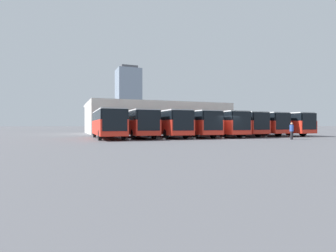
# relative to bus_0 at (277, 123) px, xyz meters

# --- Properties ---
(ground_plane) EXTENTS (600.00, 600.00, 0.00)m
(ground_plane) POSITION_rel_bus_0_xyz_m (12.05, 5.15, -1.75)
(ground_plane) COLOR #5B5B60
(bus_0) EXTENTS (2.93, 11.09, 3.13)m
(bus_0) POSITION_rel_bus_0_xyz_m (0.00, 0.00, 0.00)
(bus_0) COLOR red
(bus_0) RESTS_ON ground_plane
(curb_divider_0) EXTENTS (0.41, 5.43, 0.15)m
(curb_divider_0) POSITION_rel_bus_0_xyz_m (1.72, 1.63, -1.68)
(curb_divider_0) COLOR #B2B2AD
(curb_divider_0) RESTS_ON ground_plane
(bus_1) EXTENTS (2.93, 11.09, 3.13)m
(bus_1) POSITION_rel_bus_0_xyz_m (3.44, -0.82, 0.00)
(bus_1) COLOR red
(bus_1) RESTS_ON ground_plane
(curb_divider_1) EXTENTS (0.41, 5.43, 0.15)m
(curb_divider_1) POSITION_rel_bus_0_xyz_m (5.16, 0.81, -1.68)
(curb_divider_1) COLOR #B2B2AD
(curb_divider_1) RESTS_ON ground_plane
(bus_2) EXTENTS (2.93, 11.09, 3.13)m
(bus_2) POSITION_rel_bus_0_xyz_m (6.89, -0.67, 0.00)
(bus_2) COLOR red
(bus_2) RESTS_ON ground_plane
(curb_divider_2) EXTENTS (0.41, 5.43, 0.15)m
(curb_divider_2) POSITION_rel_bus_0_xyz_m (8.61, 0.96, -1.68)
(curb_divider_2) COLOR #B2B2AD
(curb_divider_2) RESTS_ON ground_plane
(bus_3) EXTENTS (2.93, 11.09, 3.13)m
(bus_3) POSITION_rel_bus_0_xyz_m (10.33, 0.14, 0.00)
(bus_3) COLOR red
(bus_3) RESTS_ON ground_plane
(curb_divider_3) EXTENTS (0.41, 5.43, 0.15)m
(curb_divider_3) POSITION_rel_bus_0_xyz_m (12.05, 1.77, -1.68)
(curb_divider_3) COLOR #B2B2AD
(curb_divider_3) RESTS_ON ground_plane
(bus_4) EXTENTS (2.93, 11.09, 3.13)m
(bus_4) POSITION_rel_bus_0_xyz_m (13.77, -0.14, 0.00)
(bus_4) COLOR red
(bus_4) RESTS_ON ground_plane
(curb_divider_4) EXTENTS (0.41, 5.43, 0.15)m
(curb_divider_4) POSITION_rel_bus_0_xyz_m (15.49, 1.49, -1.68)
(curb_divider_4) COLOR #B2B2AD
(curb_divider_4) RESTS_ON ground_plane
(bus_5) EXTENTS (2.93, 11.09, 3.13)m
(bus_5) POSITION_rel_bus_0_xyz_m (17.21, -0.23, 0.00)
(bus_5) COLOR red
(bus_5) RESTS_ON ground_plane
(curb_divider_5) EXTENTS (0.41, 5.43, 0.15)m
(curb_divider_5) POSITION_rel_bus_0_xyz_m (18.94, 1.39, -1.68)
(curb_divider_5) COLOR #B2B2AD
(curb_divider_5) RESTS_ON ground_plane
(bus_6) EXTENTS (2.93, 11.09, 3.13)m
(bus_6) POSITION_rel_bus_0_xyz_m (20.66, -0.91, 0.00)
(bus_6) COLOR red
(bus_6) RESTS_ON ground_plane
(curb_divider_6) EXTENTS (0.41, 5.43, 0.15)m
(curb_divider_6) POSITION_rel_bus_0_xyz_m (22.38, 0.72, -1.68)
(curb_divider_6) COLOR #B2B2AD
(curb_divider_6) RESTS_ON ground_plane
(bus_7) EXTENTS (2.93, 11.09, 3.13)m
(bus_7) POSITION_rel_bus_0_xyz_m (24.10, -0.34, 0.00)
(bus_7) COLOR red
(bus_7) RESTS_ON ground_plane
(pedestrian) EXTENTS (0.54, 0.54, 1.76)m
(pedestrian) POSITION_rel_bus_0_xyz_m (6.69, 8.76, -0.81)
(pedestrian) COLOR black
(pedestrian) RESTS_ON ground_plane
(station_building) EXTENTS (25.46, 16.78, 5.59)m
(station_building) POSITION_rel_bus_0_xyz_m (12.05, -18.40, 1.06)
(station_building) COLOR beige
(station_building) RESTS_ON ground_plane
(office_tower) EXTENTS (19.02, 19.02, 50.40)m
(office_tower) POSITION_rel_bus_0_xyz_m (-21.41, -186.04, 22.85)
(office_tower) COLOR #7F8EA3
(office_tower) RESTS_ON ground_plane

